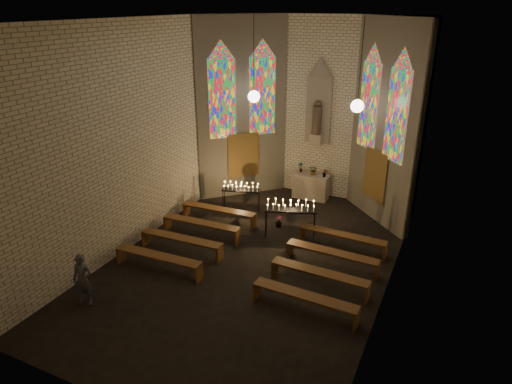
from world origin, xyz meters
TOP-DOWN VIEW (x-y plane):
  - floor at (0.00, 0.00)m, footprint 12.00×12.00m
  - room at (-0.00, 3.37)m, footprint 8.22×12.43m
  - altar at (0.00, 5.45)m, footprint 1.40×0.60m
  - flower_vase_left at (-0.50, 5.55)m, footprint 0.24×0.18m
  - flower_vase_center at (0.07, 5.49)m, footprint 0.45×0.43m
  - flower_vase_right at (0.55, 5.42)m, footprint 0.23×0.21m
  - aisle_flower_pot at (-0.17, 2.52)m, footprint 0.30×0.30m
  - votive_stand_left at (-1.99, 3.16)m, footprint 1.49×0.72m
  - votive_stand_right at (0.45, 1.99)m, footprint 1.77×0.97m
  - pew_left_0 at (-2.28, 1.95)m, footprint 2.81×0.50m
  - pew_right_0 at (2.28, 1.95)m, footprint 2.81×0.50m
  - pew_left_1 at (-2.28, 0.75)m, footprint 2.81×0.50m
  - pew_right_1 at (2.28, 0.75)m, footprint 2.81×0.50m
  - pew_left_2 at (-2.28, -0.45)m, footprint 2.81×0.50m
  - pew_right_2 at (2.28, -0.45)m, footprint 2.81×0.50m
  - pew_left_3 at (-2.28, -1.65)m, footprint 2.81×0.50m
  - pew_right_3 at (2.28, -1.65)m, footprint 2.81×0.50m
  - visitor at (-3.10, -3.76)m, footprint 0.60×0.48m

SIDE VIEW (x-z plane):
  - floor at x=0.00m, z-range 0.00..0.00m
  - aisle_flower_pot at x=-0.17m, z-range 0.00..0.42m
  - pew_left_0 at x=-2.28m, z-range 0.17..0.71m
  - pew_right_0 at x=2.28m, z-range 0.17..0.71m
  - pew_left_1 at x=-2.28m, z-range 0.17..0.71m
  - pew_right_1 at x=2.28m, z-range 0.17..0.71m
  - pew_left_2 at x=-2.28m, z-range 0.17..0.71m
  - pew_right_2 at x=2.28m, z-range 0.17..0.71m
  - pew_left_3 at x=-2.28m, z-range 0.17..0.71m
  - pew_right_3 at x=2.28m, z-range 0.17..0.71m
  - altar at x=0.00m, z-range 0.00..1.00m
  - visitor at x=-3.10m, z-range 0.00..1.44m
  - votive_stand_left at x=-1.99m, z-range 0.38..1.45m
  - votive_stand_right at x=0.45m, z-range 0.46..1.73m
  - flower_vase_right at x=0.55m, z-range 1.00..1.34m
  - flower_vase_center at x=0.07m, z-range 1.00..1.40m
  - flower_vase_left at x=-0.50m, z-range 1.00..1.42m
  - room at x=0.00m, z-range 0.21..7.22m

